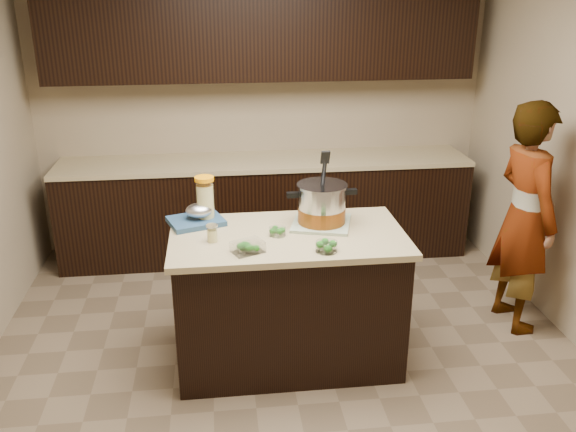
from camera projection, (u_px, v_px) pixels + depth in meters
name	position (u px, v px, depth m)	size (l,w,h in m)	color
ground_plane	(288.00, 357.00, 4.10)	(4.00, 4.00, 0.00)	brown
room_shell	(288.00, 103.00, 3.48)	(4.04, 4.04, 2.72)	tan
back_cabinets	(264.00, 154.00, 5.37)	(3.60, 0.63, 2.33)	black
island	(288.00, 298.00, 3.94)	(1.46, 0.81, 0.90)	black
dish_towel	(321.00, 223.00, 3.92)	(0.36, 0.36, 0.02)	#5E8056
stock_pot	(322.00, 206.00, 3.88)	(0.45, 0.34, 0.46)	#B7B7BC
lemonade_pitcher	(205.00, 201.00, 3.92)	(0.15, 0.15, 0.30)	#D2CB80
mason_jar	(212.00, 234.00, 3.65)	(0.08, 0.08, 0.11)	#D2CB80
broccoli_tub_left	(277.00, 232.00, 3.75)	(0.11, 0.11, 0.05)	silver
broccoli_tub_right	(326.00, 247.00, 3.53)	(0.16, 0.16, 0.06)	silver
broccoli_tub_rect	(248.00, 247.00, 3.52)	(0.21, 0.19, 0.06)	silver
blue_tray	(197.00, 217.00, 3.92)	(0.40, 0.36, 0.13)	navy
person	(525.00, 218.00, 4.25)	(0.60, 0.39, 1.65)	gray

